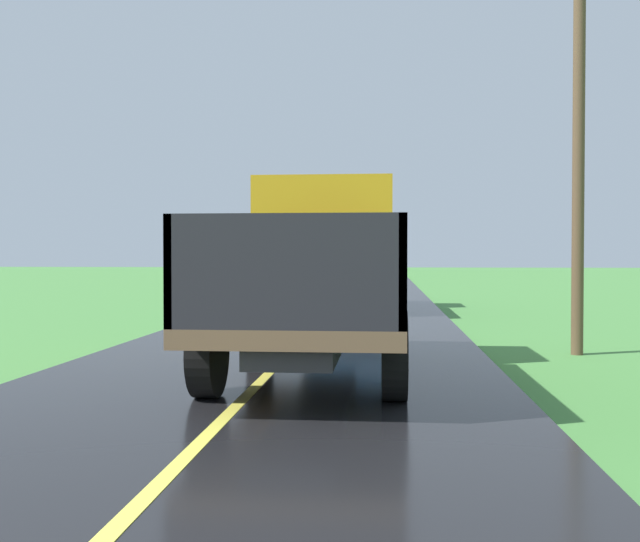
{
  "coord_description": "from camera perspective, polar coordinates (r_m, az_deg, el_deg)",
  "views": [
    {
      "loc": [
        1.58,
        -0.94,
        1.68
      ],
      "look_at": [
        0.39,
        12.04,
        1.4
      ],
      "focal_mm": 40.28,
      "sensor_mm": 36.0,
      "label": 1
    }
  ],
  "objects": [
    {
      "name": "banana_truck_far",
      "position": [
        22.34,
        2.87,
        0.72
      ],
      "size": [
        2.38,
        5.81,
        2.8
      ],
      "color": "#2D2D30",
      "rests_on": "road_surface"
    },
    {
      "name": "utility_pole_roadside",
      "position": [
        13.14,
        19.88,
        12.62
      ],
      "size": [
        2.51,
        0.2,
        7.86
      ],
      "color": "brown",
      "rests_on": "ground"
    },
    {
      "name": "banana_truck_near",
      "position": [
        10.4,
        0.04,
        0.07
      ],
      "size": [
        2.38,
        5.82,
        2.8
      ],
      "color": "#2D2D30",
      "rests_on": "road_surface"
    }
  ]
}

